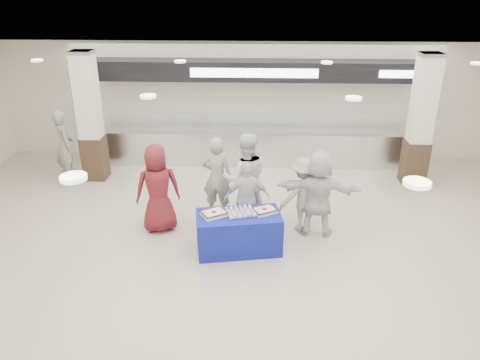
{
  "coord_description": "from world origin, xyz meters",
  "views": [
    {
      "loc": [
        0.13,
        -6.72,
        4.82
      ],
      "look_at": [
        -0.21,
        1.6,
        1.14
      ],
      "focal_mm": 35.0,
      "sensor_mm": 36.0,
      "label": 1
    }
  ],
  "objects_px": {
    "display_table": "(239,232)",
    "sheet_cake_right": "(265,210)",
    "civilian_white": "(318,194)",
    "sheet_cake_left": "(214,213)",
    "civilian_maroon": "(158,189)",
    "soldier_b": "(304,195)",
    "soldier_a": "(217,178)",
    "cupcake_tray": "(240,212)",
    "soldier_bg": "(65,146)",
    "chef_short": "(247,198)",
    "chef_tall": "(246,179)"
  },
  "relations": [
    {
      "from": "civilian_white",
      "to": "display_table",
      "type": "bearing_deg",
      "value": 31.04
    },
    {
      "from": "sheet_cake_left",
      "to": "chef_tall",
      "type": "relative_size",
      "value": 0.28
    },
    {
      "from": "cupcake_tray",
      "to": "display_table",
      "type": "bearing_deg",
      "value": -130.25
    },
    {
      "from": "cupcake_tray",
      "to": "soldier_a",
      "type": "height_order",
      "value": "soldier_a"
    },
    {
      "from": "chef_tall",
      "to": "civilian_white",
      "type": "relative_size",
      "value": 1.09
    },
    {
      "from": "cupcake_tray",
      "to": "chef_tall",
      "type": "height_order",
      "value": "chef_tall"
    },
    {
      "from": "civilian_maroon",
      "to": "chef_short",
      "type": "height_order",
      "value": "civilian_maroon"
    },
    {
      "from": "civilian_maroon",
      "to": "civilian_white",
      "type": "relative_size",
      "value": 1.03
    },
    {
      "from": "chef_tall",
      "to": "soldier_a",
      "type": "bearing_deg",
      "value": -30.76
    },
    {
      "from": "sheet_cake_right",
      "to": "soldier_a",
      "type": "height_order",
      "value": "soldier_a"
    },
    {
      "from": "soldier_a",
      "to": "chef_tall",
      "type": "distance_m",
      "value": 0.65
    },
    {
      "from": "soldier_b",
      "to": "display_table",
      "type": "bearing_deg",
      "value": 10.86
    },
    {
      "from": "cupcake_tray",
      "to": "chef_tall",
      "type": "relative_size",
      "value": 0.27
    },
    {
      "from": "sheet_cake_left",
      "to": "civilian_white",
      "type": "relative_size",
      "value": 0.31
    },
    {
      "from": "sheet_cake_left",
      "to": "chef_short",
      "type": "xyz_separation_m",
      "value": [
        0.59,
        0.68,
        -0.02
      ]
    },
    {
      "from": "civilian_maroon",
      "to": "chef_tall",
      "type": "height_order",
      "value": "chef_tall"
    },
    {
      "from": "sheet_cake_right",
      "to": "civilian_white",
      "type": "relative_size",
      "value": 0.29
    },
    {
      "from": "display_table",
      "to": "soldier_a",
      "type": "relative_size",
      "value": 0.87
    },
    {
      "from": "soldier_b",
      "to": "soldier_bg",
      "type": "height_order",
      "value": "soldier_bg"
    },
    {
      "from": "cupcake_tray",
      "to": "chef_short",
      "type": "relative_size",
      "value": 0.33
    },
    {
      "from": "cupcake_tray",
      "to": "soldier_b",
      "type": "xyz_separation_m",
      "value": [
        1.23,
        0.8,
        0.0
      ]
    },
    {
      "from": "soldier_b",
      "to": "chef_tall",
      "type": "bearing_deg",
      "value": -37.94
    },
    {
      "from": "civilian_maroon",
      "to": "soldier_b",
      "type": "distance_m",
      "value": 2.91
    },
    {
      "from": "soldier_a",
      "to": "chef_short",
      "type": "bearing_deg",
      "value": 141.98
    },
    {
      "from": "chef_short",
      "to": "soldier_b",
      "type": "relative_size",
      "value": 0.99
    },
    {
      "from": "sheet_cake_right",
      "to": "civilian_maroon",
      "type": "bearing_deg",
      "value": 163.94
    },
    {
      "from": "cupcake_tray",
      "to": "soldier_bg",
      "type": "height_order",
      "value": "soldier_bg"
    },
    {
      "from": "sheet_cake_left",
      "to": "chef_tall",
      "type": "xyz_separation_m",
      "value": [
        0.55,
        1.2,
        0.18
      ]
    },
    {
      "from": "display_table",
      "to": "cupcake_tray",
      "type": "height_order",
      "value": "cupcake_tray"
    },
    {
      "from": "soldier_a",
      "to": "civilian_white",
      "type": "distance_m",
      "value": 2.16
    },
    {
      "from": "chef_short",
      "to": "sheet_cake_right",
      "type": "bearing_deg",
      "value": 114.49
    },
    {
      "from": "display_table",
      "to": "cupcake_tray",
      "type": "bearing_deg",
      "value": 39.87
    },
    {
      "from": "sheet_cake_right",
      "to": "soldier_bg",
      "type": "distance_m",
      "value": 5.75
    },
    {
      "from": "soldier_b",
      "to": "soldier_bg",
      "type": "bearing_deg",
      "value": -44.25
    },
    {
      "from": "civilian_maroon",
      "to": "soldier_a",
      "type": "height_order",
      "value": "civilian_maroon"
    },
    {
      "from": "chef_tall",
      "to": "soldier_bg",
      "type": "distance_m",
      "value": 4.93
    },
    {
      "from": "chef_tall",
      "to": "civilian_white",
      "type": "xyz_separation_m",
      "value": [
        1.43,
        -0.48,
        -0.08
      ]
    },
    {
      "from": "soldier_b",
      "to": "civilian_white",
      "type": "relative_size",
      "value": 0.88
    },
    {
      "from": "chef_short",
      "to": "civilian_white",
      "type": "relative_size",
      "value": 0.87
    },
    {
      "from": "display_table",
      "to": "chef_tall",
      "type": "xyz_separation_m",
      "value": [
        0.09,
        1.16,
        0.6
      ]
    },
    {
      "from": "chef_tall",
      "to": "soldier_b",
      "type": "xyz_separation_m",
      "value": [
        1.17,
        -0.32,
        -0.19
      ]
    },
    {
      "from": "sheet_cake_left",
      "to": "sheet_cake_right",
      "type": "bearing_deg",
      "value": 9.94
    },
    {
      "from": "sheet_cake_left",
      "to": "civilian_white",
      "type": "height_order",
      "value": "civilian_white"
    },
    {
      "from": "sheet_cake_right",
      "to": "soldier_b",
      "type": "relative_size",
      "value": 0.32
    },
    {
      "from": "sheet_cake_left",
      "to": "cupcake_tray",
      "type": "distance_m",
      "value": 0.49
    },
    {
      "from": "civilian_maroon",
      "to": "soldier_bg",
      "type": "bearing_deg",
      "value": -57.18
    },
    {
      "from": "soldier_a",
      "to": "soldier_b",
      "type": "bearing_deg",
      "value": 173.79
    },
    {
      "from": "civilian_maroon",
      "to": "soldier_a",
      "type": "distance_m",
      "value": 1.3
    },
    {
      "from": "display_table",
      "to": "sheet_cake_right",
      "type": "bearing_deg",
      "value": 4.46
    },
    {
      "from": "civilian_maroon",
      "to": "display_table",
      "type": "bearing_deg",
      "value": 138.9
    }
  ]
}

